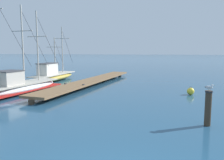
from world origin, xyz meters
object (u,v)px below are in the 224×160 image
object	(u,v)px
fishing_boat_1	(19,86)
mooring_piling	(208,108)
fishing_boat_0	(53,75)
perched_seagull	(209,87)
mooring_buoy	(191,91)

from	to	relation	value
fishing_boat_1	mooring_piling	xyz separation A→B (m)	(12.38, -4.31, 0.24)
fishing_boat_0	perched_seagull	world-z (taller)	fishing_boat_0
fishing_boat_0	perched_seagull	xyz separation A→B (m)	(13.55, -11.01, 1.03)
mooring_piling	perched_seagull	xyz separation A→B (m)	(-0.01, 0.00, 0.84)
mooring_buoy	fishing_boat_0	bearing A→B (deg)	162.73
fishing_boat_0	mooring_piling	distance (m)	17.46
mooring_piling	perched_seagull	world-z (taller)	perched_seagull
mooring_piling	perched_seagull	size ratio (longest dim) A/B	3.85
mooring_piling	fishing_boat_0	bearing A→B (deg)	140.91
perched_seagull	mooring_buoy	xyz separation A→B (m)	(-0.25, 6.88, -1.36)
fishing_boat_0	mooring_buoy	bearing A→B (deg)	-17.27
fishing_boat_0	fishing_boat_1	world-z (taller)	fishing_boat_1
fishing_boat_1	perched_seagull	distance (m)	13.15
perched_seagull	mooring_piling	bearing A→B (deg)	-7.38
perched_seagull	fishing_boat_1	bearing A→B (deg)	160.82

